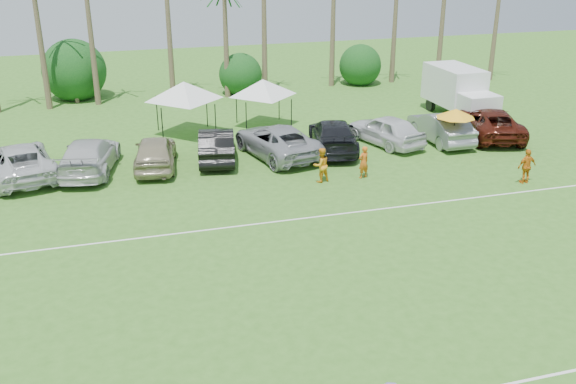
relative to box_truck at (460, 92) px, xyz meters
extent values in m
cube|color=white|center=(-18.48, -12.86, -1.71)|extent=(80.00, 0.10, 0.01)
cone|color=brown|center=(-26.48, 11.14, 3.78)|extent=(0.44, 0.44, 11.00)
cone|color=brown|center=(-22.48, 11.14, 2.28)|extent=(0.44, 0.44, 8.00)
cone|color=brown|center=(-18.48, 11.14, 2.78)|extent=(0.44, 0.44, 9.00)
cone|color=brown|center=(-14.48, 11.14, 3.28)|extent=(0.44, 0.44, 10.00)
cone|color=brown|center=(-10.48, 11.14, 3.78)|extent=(0.44, 0.44, 11.00)
cone|color=brown|center=(-5.48, 11.14, 2.28)|extent=(0.44, 0.44, 8.00)
cone|color=brown|center=(-0.48, 11.14, 2.78)|extent=(0.44, 0.44, 9.00)
cone|color=brown|center=(4.52, 11.14, 3.28)|extent=(0.44, 0.44, 10.00)
cone|color=brown|center=(8.52, 11.14, 3.78)|extent=(0.44, 0.44, 11.00)
cylinder|color=brown|center=(-24.48, 12.14, -1.02)|extent=(0.30, 0.30, 1.40)
sphere|color=#113F17|center=(-24.48, 12.14, 0.08)|extent=(4.00, 4.00, 4.00)
cylinder|color=brown|center=(-12.48, 12.14, -1.02)|extent=(0.30, 0.30, 1.40)
sphere|color=#113F17|center=(-12.48, 12.14, 0.08)|extent=(4.00, 4.00, 4.00)
cylinder|color=brown|center=(-2.48, 12.14, -1.02)|extent=(0.30, 0.30, 1.40)
sphere|color=#113F17|center=(-2.48, 12.14, 0.08)|extent=(4.00, 4.00, 4.00)
imported|color=#D15C17|center=(-10.48, -8.95, -0.89)|extent=(0.70, 0.57, 1.65)
imported|color=orange|center=(-12.69, -8.88, -0.85)|extent=(0.97, 0.83, 1.73)
imported|color=orange|center=(-3.13, -11.85, -0.85)|extent=(1.05, 0.51, 1.74)
cube|color=white|center=(-0.01, 0.78, 0.28)|extent=(2.50, 4.51, 2.43)
cube|color=white|center=(0.03, -2.33, -0.70)|extent=(2.26, 1.78, 2.04)
cube|color=black|center=(0.04, -3.06, -0.99)|extent=(2.24, 0.32, 0.97)
cube|color=#E5590C|center=(1.21, 0.80, -0.16)|extent=(0.04, 1.56, 0.88)
cylinder|color=black|center=(-0.94, -2.15, -1.28)|extent=(0.30, 0.88, 0.88)
cylinder|color=black|center=(1.00, -2.12, -1.28)|extent=(0.30, 0.88, 0.88)
cylinder|color=black|center=(-1.00, 1.93, -1.28)|extent=(0.30, 0.88, 0.88)
cylinder|color=black|center=(0.94, 1.96, -1.28)|extent=(0.30, 0.88, 0.88)
cylinder|color=black|center=(-19.52, -0.70, -0.62)|extent=(0.06, 0.06, 2.19)
cylinder|color=black|center=(-16.43, -0.70, -0.62)|extent=(0.06, 0.06, 2.19)
cylinder|color=black|center=(-19.52, 2.40, -0.62)|extent=(0.06, 0.06, 2.19)
cylinder|color=black|center=(-16.43, 2.40, -0.62)|extent=(0.06, 0.06, 2.19)
pyramid|color=white|center=(-17.98, 0.85, 1.57)|extent=(4.74, 4.74, 1.10)
cylinder|color=black|center=(-14.46, -0.12, -0.70)|extent=(0.06, 0.06, 2.03)
cylinder|color=black|center=(-11.62, -0.12, -0.70)|extent=(0.06, 0.06, 2.03)
cylinder|color=black|center=(-14.46, 2.72, -0.70)|extent=(0.06, 0.06, 2.03)
cylinder|color=black|center=(-11.62, 2.72, -0.70)|extent=(0.06, 0.06, 2.03)
pyramid|color=white|center=(-13.04, 1.30, 1.33)|extent=(4.38, 4.38, 1.01)
cylinder|color=black|center=(-4.00, -6.36, -0.62)|extent=(0.05, 0.05, 2.18)
cone|color=#FFB01A|center=(-4.00, -6.36, 0.47)|extent=(2.18, 2.18, 0.50)
imported|color=silver|center=(-26.90, -4.11, -0.85)|extent=(4.24, 6.76, 1.74)
imported|color=silver|center=(-23.60, -4.22, -0.85)|extent=(3.55, 6.36, 1.74)
imported|color=tan|center=(-20.31, -4.58, -0.85)|extent=(2.78, 5.36, 1.74)
imported|color=black|center=(-17.01, -4.16, -0.85)|extent=(2.73, 5.52, 1.74)
imported|color=#9A9BA0|center=(-13.72, -4.47, -0.85)|extent=(4.20, 6.75, 1.74)
imported|color=black|center=(-10.42, -4.34, -0.85)|extent=(3.77, 6.40, 1.74)
imported|color=silver|center=(-7.13, -4.20, -0.85)|extent=(3.48, 5.49, 1.74)
imported|color=gray|center=(-3.83, -4.57, -0.85)|extent=(1.86, 5.29, 1.74)
imported|color=#4A170D|center=(-0.54, -4.56, -0.85)|extent=(4.50, 6.82, 1.74)
camera|label=1|loc=(-22.50, -36.82, 9.65)|focal=40.00mm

